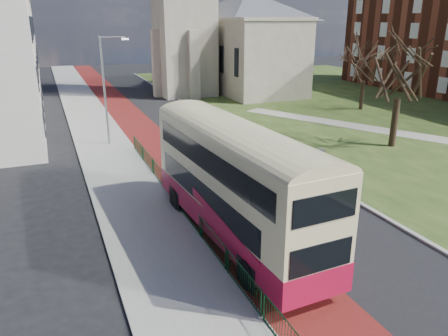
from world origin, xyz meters
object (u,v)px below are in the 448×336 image
winter_tree_far (366,58)px  bus (235,178)px  litter_bin (320,157)px  winter_tree_near (403,59)px  streetlamp (106,85)px

winter_tree_far → bus: bearing=-138.4°
bus → winter_tree_far: winter_tree_far is taller
bus → litter_bin: (9.52, 7.44, -2.36)m
bus → winter_tree_near: bearing=24.2°
winter_tree_near → litter_bin: bearing=-168.9°
litter_bin → winter_tree_far: bearing=43.8°
winter_tree_far → litter_bin: bearing=-136.2°
streetlamp → litter_bin: 16.45m
winter_tree_near → winter_tree_far: bearing=60.5°
streetlamp → bus: bearing=-80.8°
bus → streetlamp: bearing=95.7°
streetlamp → litter_bin: streetlamp is taller
streetlamp → bus: 17.83m
bus → winter_tree_near: size_ratio=1.30×
winter_tree_near → litter_bin: 9.73m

